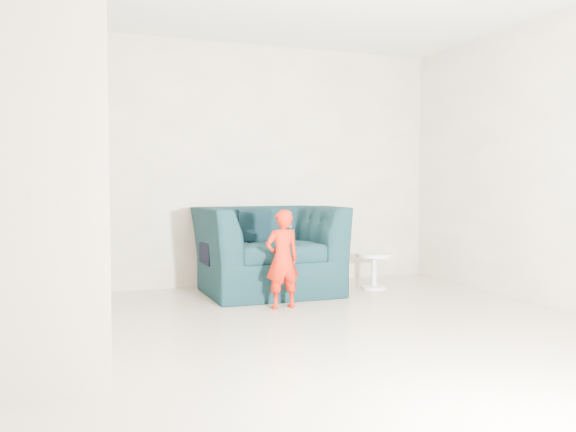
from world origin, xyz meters
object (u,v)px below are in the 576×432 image
object	(u,v)px
toddler	(282,259)
staircase	(20,212)
armchair	(268,250)
side_table	(374,265)

from	to	relation	value
toddler	staircase	size ratio (longest dim) A/B	0.25
staircase	armchair	bearing A→B (deg)	34.85
armchair	side_table	world-z (taller)	armchair
side_table	staircase	distance (m)	3.76
staircase	toddler	bearing A→B (deg)	19.78
armchair	side_table	distance (m)	1.18
toddler	armchair	bearing A→B (deg)	-104.49
armchair	toddler	xyz separation A→B (m)	(-0.13, -0.81, 0.00)
toddler	staircase	world-z (taller)	staircase
armchair	staircase	distance (m)	2.81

